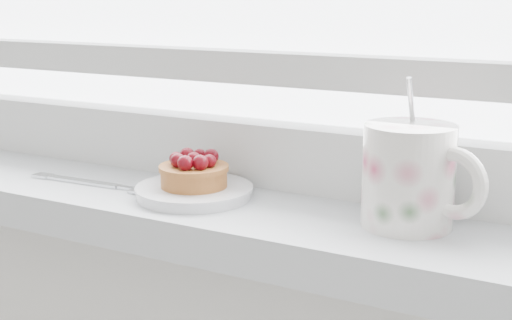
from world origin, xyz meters
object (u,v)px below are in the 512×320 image
Objects in this scene: raspberry_tart at (194,171)px; fork at (106,185)px; saucer at (194,192)px; floral_mug at (412,174)px.

raspberry_tart is 0.35× the size of fork.
raspberry_tart reaches higher than saucer.
fork is (-0.34, -0.03, -0.05)m from floral_mug.
floral_mug is at bearing 4.79° from fork.
fork is at bearing -173.81° from raspberry_tart.
floral_mug is at bearing 4.11° from saucer.
saucer is 0.91× the size of floral_mug.
saucer is at bearing 6.18° from fork.
raspberry_tart is at bearing 6.19° from fork.
raspberry_tart is 0.54× the size of floral_mug.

